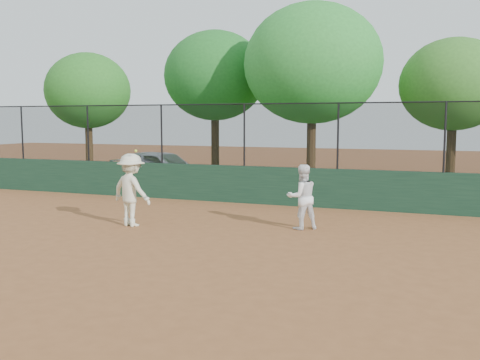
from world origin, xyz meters
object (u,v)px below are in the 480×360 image
(player_main, at_px, (131,190))
(tree_0, at_px, (88,91))
(tree_1, at_px, (215,76))
(parked_car, at_px, (161,169))
(tree_2, at_px, (312,64))
(tree_3, at_px, (454,85))
(player_second, at_px, (302,197))

(player_main, height_order, tree_0, tree_0)
(player_main, distance_m, tree_1, 11.55)
(parked_car, distance_m, tree_2, 7.21)
(parked_car, xyz_separation_m, tree_1, (0.63, 3.83, 3.86))
(player_main, distance_m, tree_3, 13.22)
(tree_0, xyz_separation_m, tree_2, (10.84, -0.32, 0.84))
(parked_car, relative_size, tree_2, 0.62)
(player_main, relative_size, tree_3, 0.34)
(tree_2, xyz_separation_m, tree_3, (5.20, 0.99, -0.87))
(tree_0, relative_size, tree_3, 1.01)
(tree_1, bearing_deg, parked_car, -99.39)
(parked_car, height_order, tree_3, tree_3)
(tree_3, bearing_deg, parked_car, -161.61)
(tree_3, bearing_deg, tree_1, 178.15)
(tree_0, height_order, tree_1, tree_1)
(parked_car, xyz_separation_m, player_main, (2.97, -6.86, 0.16))
(player_second, relative_size, player_main, 0.82)
(player_main, xyz_separation_m, tree_0, (-8.44, 9.70, 3.11))
(tree_0, height_order, tree_2, tree_2)
(player_second, distance_m, player_main, 4.29)
(parked_car, distance_m, tree_1, 5.48)
(player_main, height_order, tree_3, tree_3)
(player_main, xyz_separation_m, tree_2, (2.40, 9.38, 3.94))
(player_main, relative_size, tree_0, 0.34)
(tree_3, bearing_deg, tree_2, -169.16)
(parked_car, bearing_deg, tree_0, 72.06)
(player_second, xyz_separation_m, tree_3, (3.47, 9.22, 3.19))
(player_second, bearing_deg, parked_car, -75.24)
(parked_car, height_order, player_main, player_main)
(player_second, xyz_separation_m, tree_2, (-1.72, 8.23, 4.06))
(player_main, height_order, tree_1, tree_1)
(tree_3, bearing_deg, tree_0, -177.59)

